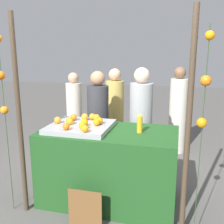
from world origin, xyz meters
TOP-DOWN VIEW (x-y plane):
  - ground_plane at (0.00, 0.00)m, footprint 24.00×24.00m
  - stall_counter at (0.00, 0.00)m, footprint 1.67×0.89m
  - orange_tray at (-0.36, -0.02)m, footprint 0.75×0.72m
  - orange_0 at (-0.29, 0.23)m, footprint 0.08×0.08m
  - orange_1 at (-0.52, -0.01)m, footprint 0.07×0.07m
  - orange_2 at (-0.22, 0.18)m, footprint 0.09×0.09m
  - orange_3 at (-0.29, -0.09)m, footprint 0.09×0.09m
  - orange_4 at (-0.52, 0.13)m, footprint 0.09×0.09m
  - orange_5 at (-0.43, -0.29)m, footprint 0.08×0.08m
  - orange_6 at (-0.38, 0.18)m, footprint 0.09×0.09m
  - orange_7 at (-0.48, -0.07)m, footprint 0.08×0.08m
  - orange_8 at (-0.66, -0.05)m, footprint 0.09×0.09m
  - orange_9 at (-0.19, -0.32)m, footprint 0.08×0.08m
  - orange_10 at (-0.15, -0.03)m, footprint 0.08×0.08m
  - orange_11 at (-0.13, 0.05)m, footprint 0.09×0.09m
  - orange_12 at (-0.26, -0.22)m, footprint 0.09×0.09m
  - juice_bottle at (0.38, 0.01)m, footprint 0.07×0.07m
  - chalkboard_sign at (-0.10, -0.61)m, footprint 0.38×0.03m
  - vendor_left at (-0.36, 0.71)m, footprint 0.32×0.32m
  - vendor_right at (0.28, 0.75)m, footprint 0.33×0.33m
  - crowd_person_0 at (0.81, 1.97)m, footprint 0.33×0.33m
  - crowd_person_1 at (-0.29, 1.45)m, footprint 0.32×0.32m
  - crowd_person_2 at (-1.15, 1.65)m, footprint 0.30×0.30m
  - canopy_post_left at (-0.91, -0.48)m, footprint 0.06×0.06m
  - canopy_post_right at (0.91, -0.48)m, footprint 0.06×0.06m
  - garland_strand_left at (-1.08, -0.50)m, footprint 0.10×0.10m
  - garland_strand_right at (1.03, -0.51)m, footprint 0.10×0.10m

SIDE VIEW (x-z plane):
  - ground_plane at x=0.00m, z-range 0.00..0.00m
  - chalkboard_sign at x=-0.10m, z-range -0.01..0.44m
  - stall_counter at x=0.00m, z-range 0.00..0.94m
  - crowd_person_2 at x=-1.15m, z-range -0.05..1.45m
  - crowd_person_1 at x=-0.29m, z-range -0.06..1.55m
  - vendor_left at x=-0.36m, z-range -0.06..1.55m
  - crowd_person_0 at x=0.81m, z-range -0.06..1.57m
  - vendor_right at x=0.28m, z-range -0.06..1.61m
  - orange_tray at x=-0.36m, z-range 0.94..1.00m
  - orange_1 at x=-0.52m, z-range 1.00..1.07m
  - orange_9 at x=-0.19m, z-range 1.00..1.08m
  - orange_10 at x=-0.15m, z-range 1.00..1.08m
  - orange_5 at x=-0.43m, z-range 1.00..1.08m
  - orange_7 at x=-0.48m, z-range 1.00..1.08m
  - orange_0 at x=-0.29m, z-range 1.00..1.08m
  - orange_11 at x=-0.13m, z-range 1.00..1.08m
  - juice_bottle at x=0.38m, z-range 0.93..1.15m
  - orange_8 at x=-0.66m, z-range 1.00..1.08m
  - orange_4 at x=-0.52m, z-range 1.00..1.08m
  - orange_2 at x=-0.22m, z-range 1.00..1.09m
  - orange_3 at x=-0.29m, z-range 1.00..1.09m
  - orange_6 at x=-0.38m, z-range 1.00..1.09m
  - orange_12 at x=-0.26m, z-range 1.00..1.09m
  - canopy_post_left at x=-0.91m, z-range 0.00..2.29m
  - canopy_post_right at x=0.91m, z-range 0.00..2.29m
  - garland_strand_right at x=1.03m, z-range 0.49..2.61m
  - garland_strand_left at x=-1.08m, z-range 0.51..2.62m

